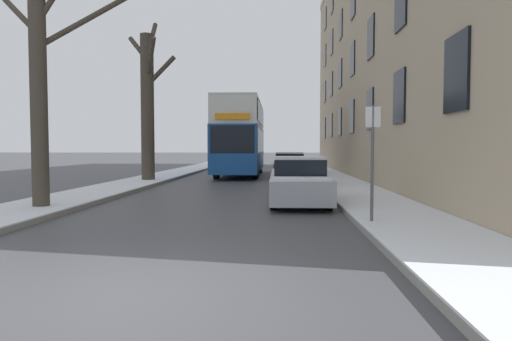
{
  "coord_description": "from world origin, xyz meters",
  "views": [
    {
      "loc": [
        1.9,
        -5.35,
        1.75
      ],
      "look_at": [
        0.77,
        18.11,
        0.58
      ],
      "focal_mm": 32.0,
      "sensor_mm": 36.0,
      "label": 1
    }
  ],
  "objects_px": {
    "bare_tree_left_1": "(148,102)",
    "street_sign_post": "(372,158)",
    "parked_car_2": "(289,166)",
    "parked_car_3": "(288,164)",
    "bare_tree_left_0": "(42,84)",
    "parked_car_1": "(293,174)",
    "oncoming_van": "(247,154)",
    "parked_car_0": "(299,182)",
    "pedestrian_left_sidewalk": "(150,162)",
    "double_decker_bus": "(241,134)"
  },
  "relations": [
    {
      "from": "bare_tree_left_1",
      "to": "oncoming_van",
      "type": "relative_size",
      "value": 1.64
    },
    {
      "from": "bare_tree_left_1",
      "to": "parked_car_0",
      "type": "bearing_deg",
      "value": -49.56
    },
    {
      "from": "parked_car_2",
      "to": "oncoming_van",
      "type": "relative_size",
      "value": 0.83
    },
    {
      "from": "double_decker_bus",
      "to": "parked_car_3",
      "type": "xyz_separation_m",
      "value": [
        3.02,
        2.43,
        -1.98
      ]
    },
    {
      "from": "parked_car_0",
      "to": "bare_tree_left_0",
      "type": "bearing_deg",
      "value": -164.75
    },
    {
      "from": "bare_tree_left_0",
      "to": "bare_tree_left_1",
      "type": "xyz_separation_m",
      "value": [
        -0.05,
        10.34,
        0.53
      ]
    },
    {
      "from": "bare_tree_left_1",
      "to": "parked_car_0",
      "type": "relative_size",
      "value": 1.85
    },
    {
      "from": "parked_car_2",
      "to": "bare_tree_left_0",
      "type": "bearing_deg",
      "value": -116.82
    },
    {
      "from": "bare_tree_left_1",
      "to": "parked_car_1",
      "type": "distance_m",
      "value": 8.29
    },
    {
      "from": "parked_car_0",
      "to": "parked_car_3",
      "type": "height_order",
      "value": "parked_car_0"
    },
    {
      "from": "street_sign_post",
      "to": "parked_car_0",
      "type": "bearing_deg",
      "value": 108.09
    },
    {
      "from": "double_decker_bus",
      "to": "parked_car_1",
      "type": "distance_m",
      "value": 9.35
    },
    {
      "from": "oncoming_van",
      "to": "bare_tree_left_0",
      "type": "bearing_deg",
      "value": -96.33
    },
    {
      "from": "parked_car_0",
      "to": "parked_car_3",
      "type": "bearing_deg",
      "value": 90.0
    },
    {
      "from": "bare_tree_left_0",
      "to": "bare_tree_left_1",
      "type": "bearing_deg",
      "value": 90.27
    },
    {
      "from": "parked_car_2",
      "to": "street_sign_post",
      "type": "relative_size",
      "value": 1.57
    },
    {
      "from": "double_decker_bus",
      "to": "parked_car_1",
      "type": "bearing_deg",
      "value": -70.7
    },
    {
      "from": "bare_tree_left_0",
      "to": "parked_car_1",
      "type": "relative_size",
      "value": 1.56
    },
    {
      "from": "parked_car_1",
      "to": "oncoming_van",
      "type": "bearing_deg",
      "value": 98.6
    },
    {
      "from": "parked_car_0",
      "to": "pedestrian_left_sidewalk",
      "type": "bearing_deg",
      "value": 129.9
    },
    {
      "from": "pedestrian_left_sidewalk",
      "to": "street_sign_post",
      "type": "relative_size",
      "value": 0.7
    },
    {
      "from": "oncoming_van",
      "to": "pedestrian_left_sidewalk",
      "type": "distance_m",
      "value": 21.49
    },
    {
      "from": "parked_car_1",
      "to": "pedestrian_left_sidewalk",
      "type": "height_order",
      "value": "pedestrian_left_sidewalk"
    },
    {
      "from": "bare_tree_left_1",
      "to": "parked_car_2",
      "type": "height_order",
      "value": "bare_tree_left_1"
    },
    {
      "from": "parked_car_2",
      "to": "street_sign_post",
      "type": "bearing_deg",
      "value": -85.16
    },
    {
      "from": "bare_tree_left_0",
      "to": "oncoming_van",
      "type": "height_order",
      "value": "bare_tree_left_0"
    },
    {
      "from": "parked_car_3",
      "to": "double_decker_bus",
      "type": "bearing_deg",
      "value": -141.18
    },
    {
      "from": "parked_car_2",
      "to": "parked_car_0",
      "type": "bearing_deg",
      "value": -90.0
    },
    {
      "from": "bare_tree_left_1",
      "to": "parked_car_1",
      "type": "xyz_separation_m",
      "value": [
        7.16,
        -2.43,
        -3.41
      ]
    },
    {
      "from": "bare_tree_left_1",
      "to": "street_sign_post",
      "type": "height_order",
      "value": "bare_tree_left_1"
    },
    {
      "from": "pedestrian_left_sidewalk",
      "to": "parked_car_1",
      "type": "bearing_deg",
      "value": -86.94
    },
    {
      "from": "bare_tree_left_0",
      "to": "double_decker_bus",
      "type": "bearing_deg",
      "value": 76.1
    },
    {
      "from": "parked_car_2",
      "to": "parked_car_1",
      "type": "bearing_deg",
      "value": -90.0
    },
    {
      "from": "parked_car_0",
      "to": "parked_car_1",
      "type": "xyz_separation_m",
      "value": [
        -0.0,
        5.97,
        -0.07
      ]
    },
    {
      "from": "parked_car_2",
      "to": "parked_car_3",
      "type": "height_order",
      "value": "parked_car_2"
    },
    {
      "from": "parked_car_0",
      "to": "oncoming_van",
      "type": "xyz_separation_m",
      "value": [
        -3.59,
        29.74,
        0.49
      ]
    },
    {
      "from": "parked_car_3",
      "to": "parked_car_1",
      "type": "bearing_deg",
      "value": -90.0
    },
    {
      "from": "parked_car_1",
      "to": "parked_car_2",
      "type": "bearing_deg",
      "value": 90.0
    },
    {
      "from": "oncoming_van",
      "to": "parked_car_0",
      "type": "bearing_deg",
      "value": -83.11
    },
    {
      "from": "parked_car_3",
      "to": "street_sign_post",
      "type": "relative_size",
      "value": 1.5
    },
    {
      "from": "bare_tree_left_0",
      "to": "pedestrian_left_sidewalk",
      "type": "relative_size",
      "value": 3.84
    },
    {
      "from": "street_sign_post",
      "to": "bare_tree_left_0",
      "type": "bearing_deg",
      "value": 164.87
    },
    {
      "from": "bare_tree_left_1",
      "to": "oncoming_van",
      "type": "height_order",
      "value": "bare_tree_left_1"
    },
    {
      "from": "double_decker_bus",
      "to": "oncoming_van",
      "type": "xyz_separation_m",
      "value": [
        -0.58,
        15.14,
        -1.43
      ]
    },
    {
      "from": "parked_car_3",
      "to": "bare_tree_left_0",
      "type": "bearing_deg",
      "value": -110.56
    },
    {
      "from": "bare_tree_left_0",
      "to": "bare_tree_left_1",
      "type": "relative_size",
      "value": 0.87
    },
    {
      "from": "bare_tree_left_0",
      "to": "double_decker_bus",
      "type": "height_order",
      "value": "bare_tree_left_0"
    },
    {
      "from": "parked_car_2",
      "to": "parked_car_3",
      "type": "bearing_deg",
      "value": 90.0
    },
    {
      "from": "parked_car_0",
      "to": "parked_car_3",
      "type": "xyz_separation_m",
      "value": [
        0.0,
        17.02,
        -0.06
      ]
    },
    {
      "from": "parked_car_1",
      "to": "oncoming_van",
      "type": "height_order",
      "value": "oncoming_van"
    }
  ]
}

